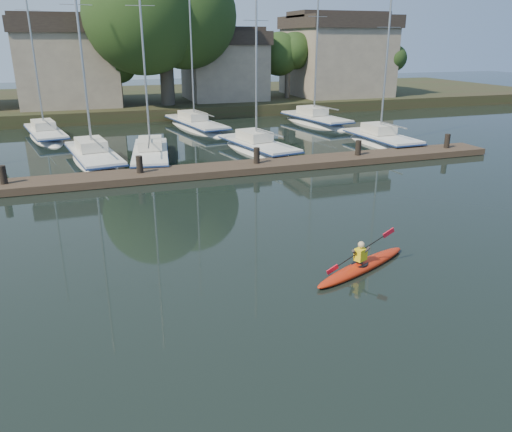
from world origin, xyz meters
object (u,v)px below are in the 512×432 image
object	(u,v)px
sailboat_4	(381,147)
sailboat_7	(315,127)
sailboat_5	(46,141)
sailboat_6	(196,131)
kayak	(362,265)
sailboat_2	(151,163)
sailboat_3	(258,155)
sailboat_1	(95,165)
dock	(201,171)

from	to	relation	value
sailboat_4	sailboat_7	distance (m)	9.02
sailboat_5	sailboat_6	xyz separation A→B (m)	(10.74, 0.45, -0.01)
kayak	sailboat_2	bearing A→B (deg)	79.75
sailboat_3	sailboat_4	bearing A→B (deg)	-14.42
sailboat_2	sailboat_3	xyz separation A→B (m)	(6.49, 0.02, -0.02)
sailboat_1	sailboat_7	world-z (taller)	sailboat_1
sailboat_3	sailboat_5	distance (m)	15.44
dock	sailboat_1	distance (m)	6.86
sailboat_7	sailboat_2	bearing A→B (deg)	-158.10
kayak	sailboat_2	size ratio (longest dim) A/B	0.28
sailboat_3	sailboat_4	xyz separation A→B (m)	(8.37, -0.50, -0.01)
kayak	sailboat_3	bearing A→B (deg)	57.68
sailboat_1	sailboat_5	distance (m)	9.15
sailboat_1	sailboat_3	distance (m)	9.58
sailboat_2	sailboat_1	bearing A→B (deg)	-179.31
sailboat_2	sailboat_7	bearing A→B (deg)	39.17
kayak	sailboat_4	world-z (taller)	sailboat_4
sailboat_2	dock	bearing A→B (deg)	-57.16
sailboat_5	sailboat_6	size ratio (longest dim) A/B	0.89
dock	sailboat_6	bearing A→B (deg)	78.41
sailboat_3	sailboat_6	xyz separation A→B (m)	(-1.74, 9.53, 0.01)
sailboat_6	sailboat_7	world-z (taller)	sailboat_6
sailboat_3	sailboat_6	bearing A→B (deg)	89.33
sailboat_2	sailboat_4	size ratio (longest dim) A/B	1.12
sailboat_6	sailboat_4	bearing A→B (deg)	-54.66
sailboat_1	dock	bearing A→B (deg)	-51.78
sailboat_1	sailboat_5	world-z (taller)	sailboat_5
sailboat_1	sailboat_5	size ratio (longest dim) A/B	0.99
dock	sailboat_4	world-z (taller)	sailboat_4
sailboat_2	sailboat_4	xyz separation A→B (m)	(14.86, -0.48, -0.03)
sailboat_3	sailboat_5	xyz separation A→B (m)	(-12.48, 9.09, 0.02)
sailboat_3	dock	bearing A→B (deg)	-147.92
sailboat_1	sailboat_2	size ratio (longest dim) A/B	1.01
kayak	dock	bearing A→B (deg)	75.70
sailboat_5	sailboat_3	bearing A→B (deg)	-47.21
sailboat_6	sailboat_3	bearing A→B (deg)	-89.55
kayak	dock	distance (m)	12.52
sailboat_1	sailboat_5	xyz separation A→B (m)	(-2.91, 8.68, 0.01)
kayak	sailboat_3	xyz separation A→B (m)	(2.54, 16.62, -0.35)
dock	sailboat_3	bearing A→B (deg)	43.08
dock	kayak	bearing A→B (deg)	-80.65
sailboat_4	sailboat_6	size ratio (longest dim) A/B	0.79
dock	sailboat_3	world-z (taller)	sailboat_3
dock	sailboat_6	distance (m)	14.10
sailboat_2	sailboat_7	size ratio (longest dim) A/B	0.99
sailboat_2	sailboat_4	world-z (taller)	sailboat_2
sailboat_1	sailboat_6	xyz separation A→B (m)	(7.84, 9.13, 0.01)
sailboat_5	sailboat_7	world-z (taller)	sailboat_5
sailboat_1	sailboat_2	world-z (taller)	sailboat_2
kayak	sailboat_6	bearing A→B (deg)	64.60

